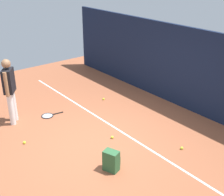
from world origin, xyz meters
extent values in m
plane|color=#9E5638|center=(0.00, 0.00, 0.00)|extent=(12.00, 12.00, 0.00)
cube|color=#141E38|center=(0.00, 3.00, 1.14)|extent=(10.00, 0.10, 2.28)
cube|color=white|center=(0.00, 0.70, 0.00)|extent=(9.00, 0.05, 0.00)
cylinder|color=white|center=(-2.23, -1.08, 0.42)|extent=(0.14, 0.14, 0.85)
cylinder|color=white|center=(-2.03, -1.22, 0.42)|extent=(0.14, 0.14, 0.85)
cube|color=black|center=(-2.13, -1.15, 1.15)|extent=(0.45, 0.41, 0.60)
sphere|color=#9E704C|center=(-2.13, -1.15, 1.59)|extent=(0.22, 0.22, 0.22)
cylinder|color=#9E704C|center=(-2.31, -1.03, 1.14)|extent=(0.09, 0.09, 0.62)
cylinder|color=#9E704C|center=(-1.95, -1.28, 1.14)|extent=(0.09, 0.09, 0.62)
cylinder|color=black|center=(-1.84, -0.04, 0.01)|extent=(0.08, 0.30, 0.03)
torus|color=black|center=(-1.88, -0.34, 0.01)|extent=(0.37, 0.37, 0.02)
cylinder|color=#B2B2B2|center=(-1.88, -0.34, 0.01)|extent=(0.31, 0.31, 0.00)
cube|color=#2D6038|center=(1.00, -0.42, 0.22)|extent=(0.35, 0.29, 0.44)
cube|color=#23562D|center=(0.95, -0.29, 0.14)|extent=(0.23, 0.15, 0.20)
sphere|color=#CCE033|center=(-1.76, 1.48, 0.03)|extent=(0.07, 0.07, 0.07)
sphere|color=#CCE033|center=(-0.99, -1.39, 0.03)|extent=(0.07, 0.07, 0.07)
sphere|color=#CCE033|center=(0.09, 0.33, 0.03)|extent=(0.07, 0.07, 0.07)
sphere|color=#CCE033|center=(1.42, 1.26, 0.03)|extent=(0.07, 0.07, 0.07)
camera|label=1|loc=(4.85, -3.48, 3.83)|focal=48.39mm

